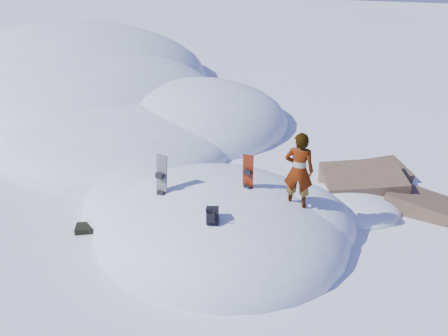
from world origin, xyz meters
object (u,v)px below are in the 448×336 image
(snowboard_dark, at_px, (161,186))
(person, at_px, (299,170))
(snowboard_red, at_px, (248,181))
(backpack, at_px, (212,216))

(snowboard_dark, height_order, person, person)
(snowboard_red, bearing_deg, backpack, -95.87)
(snowboard_red, relative_size, person, 0.76)
(snowboard_dark, bearing_deg, backpack, -12.85)
(snowboard_red, height_order, person, person)
(snowboard_red, distance_m, person, 1.37)
(backpack, bearing_deg, snowboard_dark, 136.60)
(snowboard_dark, distance_m, backpack, 1.86)
(snowboard_dark, xyz_separation_m, person, (3.35, 0.75, 0.60))
(backpack, distance_m, person, 2.41)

